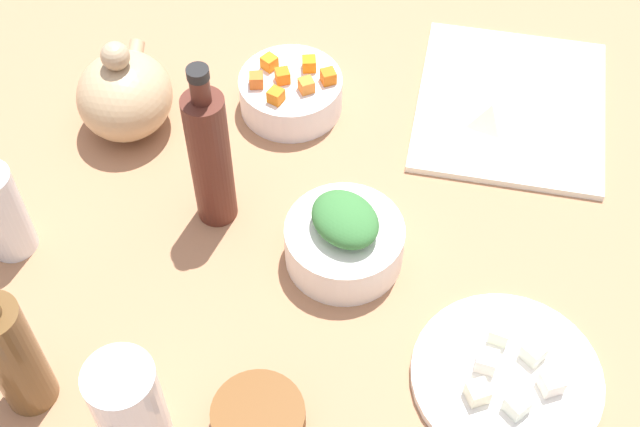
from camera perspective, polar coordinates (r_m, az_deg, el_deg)
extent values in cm
cube|color=#A6734F|center=(108.49, 0.00, -2.10)|extent=(190.00, 190.00, 3.00)
cube|color=white|center=(124.11, 12.19, 6.86)|extent=(30.04, 26.66, 1.00)
cylinder|color=white|center=(98.84, 11.93, -10.30)|extent=(20.67, 20.67, 1.20)
cylinder|color=white|center=(103.43, 1.57, -1.95)|extent=(13.96, 13.96, 5.60)
cylinder|color=white|center=(120.16, -1.89, 7.77)|extent=(13.86, 13.86, 5.04)
cylinder|color=brown|center=(93.85, -3.99, -13.05)|extent=(9.79, 9.79, 3.13)
ellipsoid|color=tan|center=(118.34, -12.47, 7.41)|extent=(13.07, 12.27, 10.81)
sphere|color=tan|center=(113.74, -13.07, 9.86)|extent=(3.66, 3.66, 3.66)
cylinder|color=tan|center=(121.18, -11.87, 9.71)|extent=(5.38, 2.00, 3.93)
cylinder|color=brown|center=(94.51, -19.18, -8.70)|extent=(5.47, 5.47, 16.27)
cylinder|color=#52251B|center=(103.09, -7.06, 3.42)|extent=(4.90, 4.90, 19.36)
cylinder|color=#52251B|center=(94.92, -7.74, 7.94)|extent=(2.20, 2.20, 3.34)
cylinder|color=black|center=(93.36, -7.89, 8.93)|extent=(2.45, 2.45, 1.20)
cylinder|color=white|center=(108.15, -19.90, 0.08)|extent=(5.60, 5.60, 12.68)
cylinder|color=white|center=(90.74, -12.20, -12.06)|extent=(7.06, 7.06, 12.94)
cube|color=orange|center=(117.23, -4.13, 8.57)|extent=(2.09, 2.09, 1.80)
cube|color=orange|center=(115.00, -2.86, 7.59)|extent=(2.38, 2.38, 1.80)
cube|color=orange|center=(119.60, -3.29, 9.70)|extent=(2.52, 2.52, 1.80)
cube|color=orange|center=(119.21, -0.70, 9.62)|extent=(2.12, 2.12, 1.80)
cube|color=orange|center=(116.25, -0.88, 8.26)|extent=(2.46, 2.46, 1.80)
cube|color=orange|center=(117.44, 0.54, 8.82)|extent=(2.42, 2.42, 1.80)
cube|color=orange|center=(117.60, -2.43, 8.85)|extent=(2.35, 2.35, 1.80)
ellipsoid|color=#377337|center=(99.68, 1.63, -0.38)|extent=(11.11, 11.09, 3.74)
cube|color=white|center=(99.45, 11.52, -7.52)|extent=(2.70, 2.70, 2.20)
cube|color=silver|center=(99.02, 13.61, -8.66)|extent=(3.10, 3.10, 2.20)
cube|color=silver|center=(97.42, 10.68, -9.32)|extent=(2.55, 2.55, 2.20)
cube|color=white|center=(95.65, 12.59, -11.97)|extent=(3.11, 3.11, 2.20)
cube|color=white|center=(97.65, 14.70, -10.53)|extent=(2.92, 2.92, 2.20)
cube|color=#FBF0CA|center=(95.51, 10.13, -11.29)|extent=(2.95, 2.95, 2.20)
pyramid|color=beige|center=(122.87, 8.90, 8.05)|extent=(7.02, 7.11, 2.33)
pyramid|color=beige|center=(116.62, 14.46, 3.64)|extent=(6.87, 7.09, 2.17)
pyramid|color=beige|center=(119.48, 10.93, 6.34)|extent=(6.30, 6.48, 3.10)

